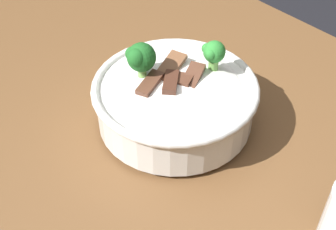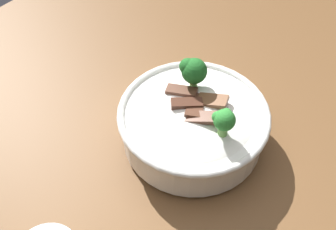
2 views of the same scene
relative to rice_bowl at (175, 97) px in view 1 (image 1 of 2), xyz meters
name	(u,v)px [view 1 (image 1 of 2)]	position (x,y,z in m)	size (l,w,h in m)	color
rice_bowl	(175,97)	(0.00, 0.00, 0.00)	(0.24, 0.24, 0.13)	white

